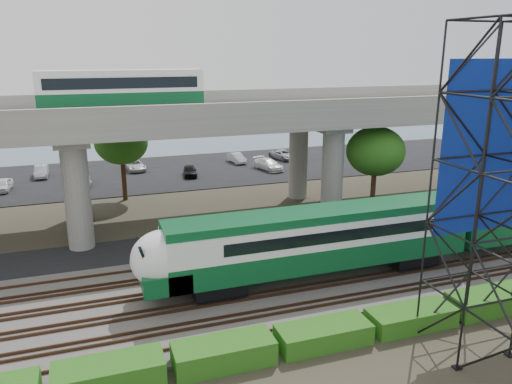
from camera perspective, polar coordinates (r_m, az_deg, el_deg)
name	(u,v)px	position (r m, az deg, el deg)	size (l,w,h in m)	color
ground	(273,306)	(28.61, 1.91, -12.91)	(140.00, 140.00, 0.00)	#474233
ballast_bed	(261,289)	(30.22, 0.54, -11.03)	(90.00, 12.00, 0.20)	slate
service_road	(223,241)	(37.68, -3.80, -5.56)	(90.00, 5.00, 0.08)	black
parking_lot	(170,172)	(59.71, -9.76, 2.31)	(90.00, 18.00, 0.08)	black
harbor_water	(147,141)	(81.10, -12.35, 5.69)	(140.00, 40.00, 0.03)	#445E70
rail_tracks	(261,286)	(30.14, 0.54, -10.72)	(90.00, 9.52, 0.16)	#472D1E
commuter_train	(352,234)	(31.45, 10.93, -4.69)	(29.30, 3.06, 4.30)	black
overpass	(198,122)	(40.71, -6.68, 7.90)	(80.00, 12.00, 12.40)	#9E9B93
hedge_strip	(324,334)	(25.29, 7.73, -15.76)	(34.60, 1.80, 1.20)	#225A14
trees	(146,158)	(40.65, -12.44, 3.84)	(40.94, 16.94, 7.69)	#382314
parked_cars	(173,167)	(59.17, -9.44, 2.85)	(34.96, 9.81, 1.32)	white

